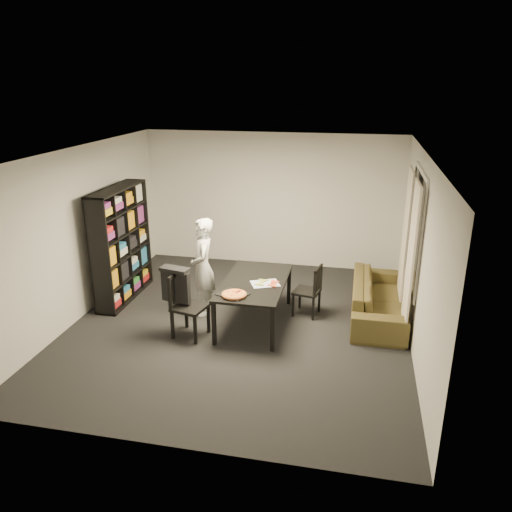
% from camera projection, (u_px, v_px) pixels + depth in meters
% --- Properties ---
extents(room, '(5.01, 5.51, 2.61)m').
position_uv_depth(room, '(239.00, 244.00, 7.17)').
color(room, black).
rests_on(room, ground).
extents(window_pane, '(0.02, 1.40, 1.60)m').
position_uv_depth(window_pane, '(416.00, 229.00, 7.18)').
color(window_pane, black).
rests_on(window_pane, room).
extents(window_frame, '(0.03, 1.52, 1.72)m').
position_uv_depth(window_frame, '(416.00, 229.00, 7.18)').
color(window_frame, white).
rests_on(window_frame, room).
extents(curtain_left, '(0.03, 0.70, 2.25)m').
position_uv_depth(curtain_left, '(410.00, 264.00, 6.83)').
color(curtain_left, beige).
rests_on(curtain_left, room).
extents(curtain_right, '(0.03, 0.70, 2.25)m').
position_uv_depth(curtain_right, '(405.00, 241.00, 7.79)').
color(curtain_right, beige).
rests_on(curtain_right, room).
extents(bookshelf, '(0.35, 1.50, 1.90)m').
position_uv_depth(bookshelf, '(121.00, 244.00, 8.26)').
color(bookshelf, black).
rests_on(bookshelf, room).
extents(dining_table, '(0.92, 1.65, 0.69)m').
position_uv_depth(dining_table, '(255.00, 285.00, 7.47)').
color(dining_table, black).
rests_on(dining_table, room).
extents(chair_left, '(0.52, 0.52, 0.95)m').
position_uv_depth(chair_left, '(184.00, 300.00, 7.15)').
color(chair_left, black).
rests_on(chair_left, room).
extents(chair_right, '(0.45, 0.45, 0.82)m').
position_uv_depth(chair_right, '(312.00, 288.00, 7.76)').
color(chair_right, black).
rests_on(chair_right, room).
extents(draped_jacket, '(0.45, 0.27, 0.52)m').
position_uv_depth(draped_jacket, '(176.00, 283.00, 7.12)').
color(draped_jacket, black).
rests_on(draped_jacket, chair_left).
extents(person, '(0.54, 0.66, 1.55)m').
position_uv_depth(person, '(203.00, 267.00, 7.75)').
color(person, silver).
rests_on(person, room).
extents(baking_tray, '(0.49, 0.45, 0.01)m').
position_uv_depth(baking_tray, '(233.00, 294.00, 6.98)').
color(baking_tray, black).
rests_on(baking_tray, dining_table).
extents(pepperoni_pizza, '(0.35, 0.35, 0.03)m').
position_uv_depth(pepperoni_pizza, '(234.00, 294.00, 6.92)').
color(pepperoni_pizza, brown).
rests_on(pepperoni_pizza, dining_table).
extents(kitchen_towel, '(0.49, 0.44, 0.01)m').
position_uv_depth(kitchen_towel, '(265.00, 284.00, 7.34)').
color(kitchen_towel, white).
rests_on(kitchen_towel, dining_table).
extents(pizza_slices, '(0.40, 0.34, 0.01)m').
position_uv_depth(pizza_slices, '(267.00, 283.00, 7.34)').
color(pizza_slices, gold).
rests_on(pizza_slices, dining_table).
extents(sofa, '(0.80, 2.05, 0.60)m').
position_uv_depth(sofa, '(378.00, 298.00, 7.79)').
color(sofa, '#3D3518').
rests_on(sofa, room).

